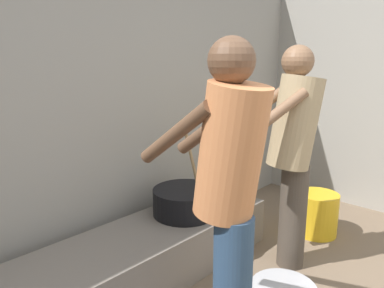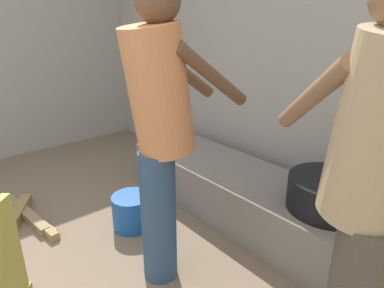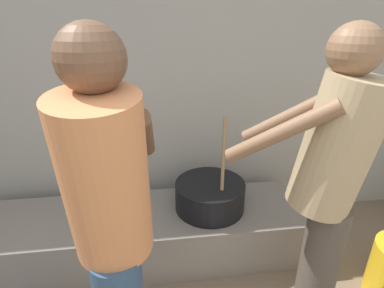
{
  "view_description": "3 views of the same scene",
  "coord_description": "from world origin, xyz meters",
  "px_view_note": "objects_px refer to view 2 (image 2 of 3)",
  "views": [
    {
      "loc": [
        -1.3,
        0.15,
        1.53
      ],
      "look_at": [
        0.1,
        1.46,
        1.09
      ],
      "focal_mm": 33.87,
      "sensor_mm": 36.0,
      "label": 1
    },
    {
      "loc": [
        1.41,
        0.2,
        1.45
      ],
      "look_at": [
        0.21,
        1.21,
        0.87
      ],
      "focal_mm": 31.56,
      "sensor_mm": 36.0,
      "label": 2
    },
    {
      "loc": [
        0.21,
        0.2,
        1.65
      ],
      "look_at": [
        0.39,
        1.59,
        1.05
      ],
      "focal_mm": 27.98,
      "sensor_mm": 36.0,
      "label": 3
    }
  ],
  "objects_px": {
    "cooking_pot_main": "(329,194)",
    "bucket_blue_plastic": "(132,211)",
    "cook_in_orange_shirt": "(161,124)",
    "cook_in_tan_shirt": "(372,180)"
  },
  "relations": [
    {
      "from": "cook_in_orange_shirt",
      "to": "bucket_blue_plastic",
      "type": "relative_size",
      "value": 5.71
    },
    {
      "from": "cooking_pot_main",
      "to": "cook_in_tan_shirt",
      "type": "distance_m",
      "value": 0.91
    },
    {
      "from": "cooking_pot_main",
      "to": "bucket_blue_plastic",
      "type": "distance_m",
      "value": 1.36
    },
    {
      "from": "cook_in_tan_shirt",
      "to": "bucket_blue_plastic",
      "type": "distance_m",
      "value": 1.74
    },
    {
      "from": "cook_in_orange_shirt",
      "to": "bucket_blue_plastic",
      "type": "bearing_deg",
      "value": 170.13
    },
    {
      "from": "cook_in_orange_shirt",
      "to": "cook_in_tan_shirt",
      "type": "relative_size",
      "value": 1.0
    },
    {
      "from": "cooking_pot_main",
      "to": "cook_in_tan_shirt",
      "type": "height_order",
      "value": "cook_in_tan_shirt"
    },
    {
      "from": "bucket_blue_plastic",
      "to": "cook_in_orange_shirt",
      "type": "bearing_deg",
      "value": -9.87
    },
    {
      "from": "cooking_pot_main",
      "to": "cook_in_orange_shirt",
      "type": "relative_size",
      "value": 0.4
    },
    {
      "from": "cooking_pot_main",
      "to": "bucket_blue_plastic",
      "type": "bearing_deg",
      "value": -145.95
    }
  ]
}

